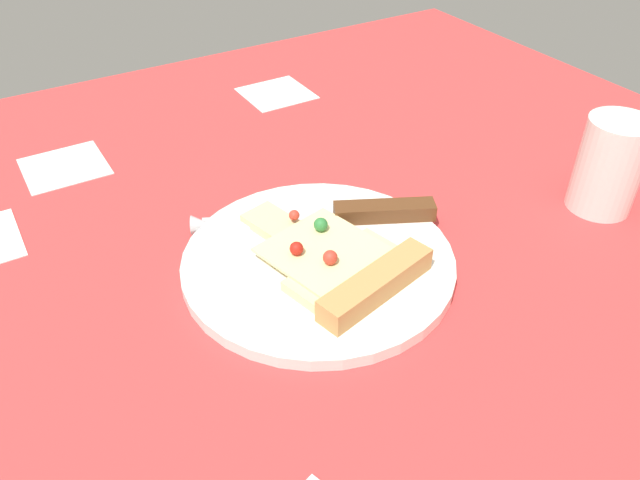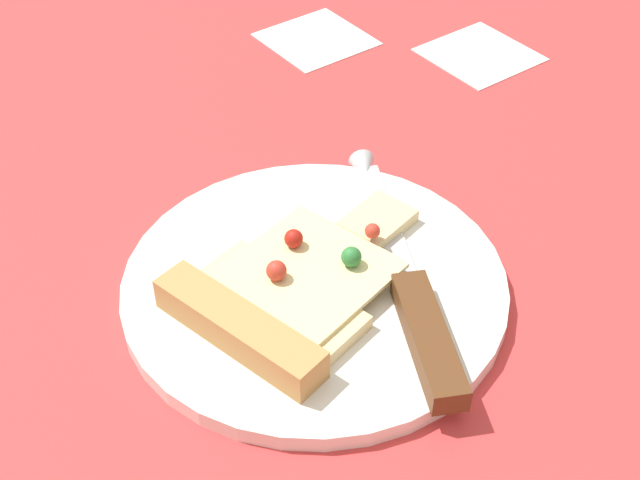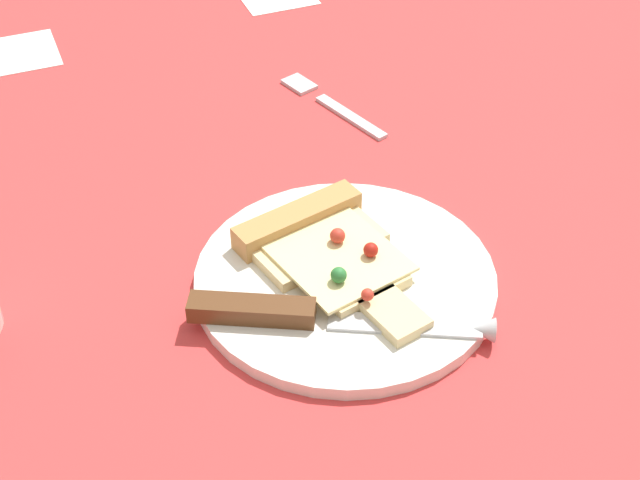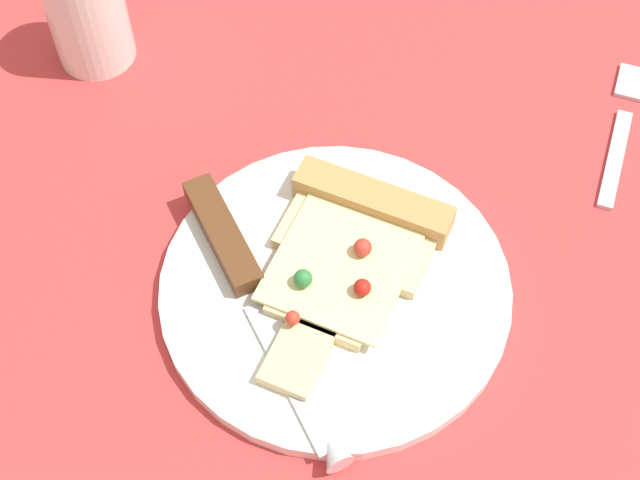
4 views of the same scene
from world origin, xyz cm
name	(u,v)px [view 3 (image 3 of 4)]	position (x,y,z in cm)	size (l,w,h in cm)	color
ground_plane	(357,217)	(0.01, 0.00, -1.50)	(127.36, 127.36, 3.00)	#D13838
plate	(345,279)	(9.64, -5.27, 0.60)	(25.10, 25.10, 1.19)	white
pizza_slice	(327,250)	(7.14, -5.86, 2.00)	(18.73, 13.16, 2.63)	beige
knife	(310,315)	(13.59, -9.98, 1.80)	(12.64, 22.39, 2.45)	silver
fork	(329,101)	(-16.81, 4.03, 0.40)	(15.10, 6.48, 0.80)	silver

